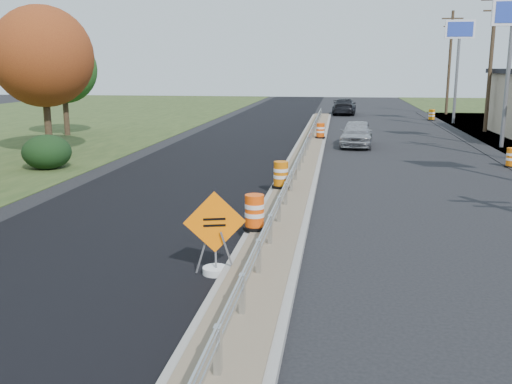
# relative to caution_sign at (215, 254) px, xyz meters

# --- Properties ---
(ground) EXTENTS (140.00, 140.00, 0.00)m
(ground) POSITION_rel_caution_sign_xyz_m (0.99, 5.64, -0.46)
(ground) COLOR black
(ground) RESTS_ON ground
(milled_overlay) EXTENTS (7.20, 120.00, 0.01)m
(milled_overlay) POSITION_rel_caution_sign_xyz_m (-3.41, 15.64, -0.46)
(milled_overlay) COLOR black
(milled_overlay) RESTS_ON ground
(median) EXTENTS (1.60, 55.00, 0.23)m
(median) POSITION_rel_caution_sign_xyz_m (0.99, 13.64, -0.35)
(median) COLOR gray
(median) RESTS_ON ground
(guardrail) EXTENTS (0.10, 46.15, 0.72)m
(guardrail) POSITION_rel_caution_sign_xyz_m (0.99, 14.64, 0.26)
(guardrail) COLOR silver
(guardrail) RESTS_ON median
(pylon_sign_mid) EXTENTS (2.20, 0.30, 7.90)m
(pylon_sign_mid) POSITION_rel_caution_sign_xyz_m (11.49, 21.64, 6.01)
(pylon_sign_mid) COLOR slate
(pylon_sign_mid) RESTS_ON ground
(pylon_sign_north) EXTENTS (2.20, 0.30, 7.90)m
(pylon_sign_north) POSITION_rel_caution_sign_xyz_m (11.49, 35.64, 6.01)
(pylon_sign_north) COLOR slate
(pylon_sign_north) RESTS_ON ground
(utility_pole_nmid) EXTENTS (1.90, 0.26, 9.40)m
(utility_pole_nmid) POSITION_rel_caution_sign_xyz_m (12.49, 29.64, 4.47)
(utility_pole_nmid) COLOR #473523
(utility_pole_nmid) RESTS_ON ground
(utility_pole_north) EXTENTS (1.90, 0.26, 9.40)m
(utility_pole_north) POSITION_rel_caution_sign_xyz_m (12.49, 44.64, 4.47)
(utility_pole_north) COLOR #473523
(utility_pole_north) RESTS_ON ground
(hedge_north) EXTENTS (2.09, 2.09, 1.52)m
(hedge_north) POSITION_rel_caution_sign_xyz_m (-10.01, 11.64, 0.30)
(hedge_north) COLOR black
(hedge_north) RESTS_ON ground
(tree_near_red) EXTENTS (4.95, 4.95, 7.35)m
(tree_near_red) POSITION_rel_caution_sign_xyz_m (-12.01, 15.64, 4.40)
(tree_near_red) COLOR #473523
(tree_near_red) RESTS_ON ground
(tree_near_back) EXTENTS (4.29, 4.29, 6.37)m
(tree_near_back) POSITION_rel_caution_sign_xyz_m (-15.01, 23.64, 3.75)
(tree_near_back) COLOR #473523
(tree_near_back) RESTS_ON ground
(caution_sign) EXTENTS (1.28, 0.55, 1.83)m
(caution_sign) POSITION_rel_caution_sign_xyz_m (0.00, 0.00, 0.00)
(caution_sign) COLOR white
(caution_sign) RESTS_ON ground
(barrel_median_near) EXTENTS (0.62, 0.62, 0.91)m
(barrel_median_near) POSITION_rel_caution_sign_xyz_m (0.44, 2.80, 0.20)
(barrel_median_near) COLOR black
(barrel_median_near) RESTS_ON median
(barrel_median_mid) EXTENTS (0.63, 0.63, 0.93)m
(barrel_median_mid) POSITION_rel_caution_sign_xyz_m (0.58, 8.12, 0.21)
(barrel_median_mid) COLOR black
(barrel_median_mid) RESTS_ON median
(barrel_median_far) EXTENTS (0.61, 0.61, 0.89)m
(barrel_median_far) POSITION_rel_caution_sign_xyz_m (1.46, 22.70, 0.19)
(barrel_median_far) COLOR black
(barrel_median_far) RESTS_ON median
(barrel_shoulder_near) EXTENTS (0.59, 0.59, 0.87)m
(barrel_shoulder_near) POSITION_rel_caution_sign_xyz_m (10.19, 15.03, -0.05)
(barrel_shoulder_near) COLOR black
(barrel_shoulder_near) RESTS_ON ground
(barrel_shoulder_far) EXTENTS (0.63, 0.63, 0.93)m
(barrel_shoulder_far) POSITION_rel_caution_sign_xyz_m (10.19, 38.10, -0.02)
(barrel_shoulder_far) COLOR black
(barrel_shoulder_far) RESTS_ON ground
(car_silver) EXTENTS (2.03, 4.41, 1.46)m
(car_silver) POSITION_rel_caution_sign_xyz_m (3.54, 21.07, 0.27)
(car_silver) COLOR #ADACB1
(car_silver) RESTS_ON ground
(car_dark_far) EXTENTS (2.33, 5.26, 1.50)m
(car_dark_far) POSITION_rel_caution_sign_xyz_m (2.99, 43.42, 0.29)
(car_dark_far) COLOR black
(car_dark_far) RESTS_ON ground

